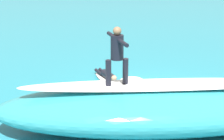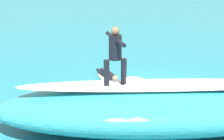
{
  "view_description": "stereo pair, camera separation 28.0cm",
  "coord_description": "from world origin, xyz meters",
  "px_view_note": "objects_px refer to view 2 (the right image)",
  "views": [
    {
      "loc": [
        1.15,
        12.37,
        4.87
      ],
      "look_at": [
        1.36,
        0.68,
        1.13
      ],
      "focal_mm": 60.2,
      "sensor_mm": 36.0,
      "label": 1
    },
    {
      "loc": [
        0.87,
        12.36,
        4.87
      ],
      "look_at": [
        1.36,
        0.68,
        1.13
      ],
      "focal_mm": 60.2,
      "sensor_mm": 36.0,
      "label": 2
    }
  ],
  "objects_px": {
    "surfboard_riding": "(115,86)",
    "surfer_paddling": "(109,75)",
    "surfboard_paddling": "(110,80)",
    "surfer_riding": "(115,52)"
  },
  "relations": [
    {
      "from": "surfboard_riding",
      "to": "surfer_paddling",
      "type": "height_order",
      "value": "surfboard_riding"
    },
    {
      "from": "surfboard_riding",
      "to": "surfboard_paddling",
      "type": "distance_m",
      "value": 4.28
    },
    {
      "from": "surfer_riding",
      "to": "surfer_paddling",
      "type": "height_order",
      "value": "surfer_riding"
    },
    {
      "from": "surfboard_paddling",
      "to": "surfer_paddling",
      "type": "distance_m",
      "value": 0.23
    },
    {
      "from": "surfboard_paddling",
      "to": "surfer_paddling",
      "type": "xyz_separation_m",
      "value": [
        0.06,
        -0.12,
        0.18
      ]
    },
    {
      "from": "surfboard_riding",
      "to": "surfer_riding",
      "type": "height_order",
      "value": "surfer_riding"
    },
    {
      "from": "surfboard_riding",
      "to": "surfer_riding",
      "type": "xyz_separation_m",
      "value": [
        -0.0,
        -0.0,
        0.97
      ]
    },
    {
      "from": "surfboard_paddling",
      "to": "surfer_riding",
      "type": "bearing_deg",
      "value": -20.12
    },
    {
      "from": "surfer_paddling",
      "to": "surfboard_riding",
      "type": "bearing_deg",
      "value": -19.51
    },
    {
      "from": "surfboard_riding",
      "to": "surfboard_paddling",
      "type": "bearing_deg",
      "value": -104.1
    }
  ]
}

